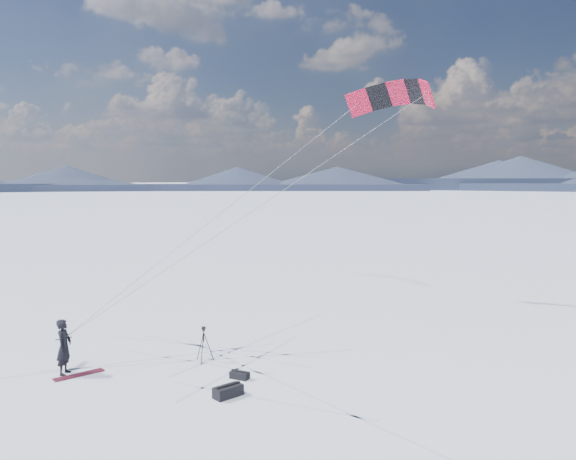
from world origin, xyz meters
name	(u,v)px	position (x,y,z in m)	size (l,w,h in m)	color
ground	(170,380)	(0.00, 0.00, 0.00)	(1800.00, 1800.00, 0.00)	white
horizon_hills	(167,270)	(0.00, 0.00, 3.66)	(704.00, 705.94, 8.88)	#1D253E
snow_tracks	(156,390)	(-0.56, -0.72, 0.00)	(17.62, 14.39, 0.01)	silver
snowkiter	(65,374)	(-3.13, 1.97, 0.00)	(0.69, 0.45, 1.89)	black
snowboard	(79,375)	(-2.70, 1.63, 0.02)	(1.65, 0.31, 0.04)	maroon
tripod	(204,339)	(1.53, 1.34, 0.83)	(0.59, 0.67, 1.29)	black
gear_bag_a	(228,391)	(1.33, -2.16, 0.18)	(0.98, 0.67, 0.40)	black
gear_bag_b	(240,375)	(2.14, -0.84, 0.13)	(0.64, 0.68, 0.29)	black
power_kite	(392,97)	(13.02, 6.62, 10.74)	(17.42, 7.35, 10.40)	red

